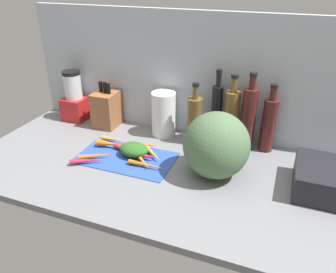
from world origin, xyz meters
The scene contains 25 objects.
ground_plane centered at (0.00, 0.00, -1.50)cm, with size 170.00×80.00×3.00cm, color slate.
wall_back centered at (0.00, 38.50, 30.00)cm, with size 170.00×3.00×60.00cm, color #ADB7C1.
cutting_board centered at (-16.85, 1.30, 0.40)cm, with size 43.55×24.89×0.80cm, color #2D51B7.
carrot_0 centered at (-17.34, 4.65, 2.11)cm, with size 2.63×2.63×16.95cm, color red.
carrot_1 centered at (-28.90, -4.57, 1.95)cm, with size 2.30×2.30×15.01cm, color orange.
carrot_2 centered at (-7.66, 2.56, 2.39)cm, with size 3.17×3.17×10.37cm, color #B2264C.
carrot_3 centered at (-5.59, 5.90, 2.08)cm, with size 2.57×2.57×13.21cm, color orange.
carrot_4 centered at (-12.88, 11.13, 2.36)cm, with size 3.13×3.13×13.74cm, color orange.
carrot_5 centered at (-28.60, 6.45, 2.54)cm, with size 3.49×3.49×11.16cm, color orange.
carrot_6 centered at (-29.60, -9.14, 1.91)cm, with size 2.23×2.23×15.70cm, color #B2264C.
carrot_7 centered at (-7.70, -0.76, 1.94)cm, with size 2.27×2.27×13.99cm, color orange.
carrot_8 centered at (-4.40, -3.18, 1.83)cm, with size 2.07×2.07×17.12cm, color orange.
carrot_9 centered at (-29.97, 12.22, 1.87)cm, with size 2.13×2.13×10.56cm, color orange.
carrot_10 centered at (-16.68, 6.20, 2.36)cm, with size 3.11×3.11×10.04cm, color red.
carrot_greens_pile centered at (-13.98, 4.13, 3.66)cm, with size 13.53×10.41×5.72cm, color #2D6023.
winter_squash centered at (23.43, 3.08, 13.74)cm, with size 26.82×26.00×27.49cm, color #4C6B47.
knife_block centered at (-42.09, 29.05, 9.57)cm, with size 11.74×14.83×24.14cm.
blender_appliance centered at (-62.82, 29.88, 11.88)cm, with size 12.44×12.44×27.64cm.
paper_towel_roll centered at (-9.67, 29.50, 11.28)cm, with size 11.88×11.88×22.57cm, color white.
bottle_0 centered at (7.20, 26.64, 12.25)cm, with size 7.01×7.01×30.42cm.
bottle_1 centered at (16.36, 32.16, 15.16)cm, with size 5.30×5.30×36.16cm.
bottle_2 centered at (23.75, 30.25, 14.39)cm, with size 7.13×7.13×35.11cm.
bottle_3 centered at (31.65, 30.04, 15.58)cm, with size 6.81×6.81×36.85cm.
bottle_4 centered at (40.79, 31.98, 13.37)cm, with size 6.57×6.57×32.21cm.
dish_rack centered at (65.21, 6.90, 5.34)cm, with size 22.30×25.17×10.67cm, color black.
Camera 1 is at (46.36, -109.92, 77.14)cm, focal length 35.00 mm.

